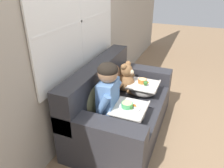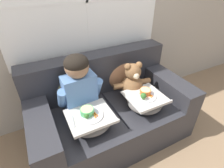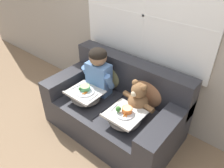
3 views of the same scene
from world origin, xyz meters
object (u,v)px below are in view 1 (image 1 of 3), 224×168
Objects in this scene: couch at (118,108)px; teddy_bear at (126,79)px; throw_pillow_behind_child at (93,95)px; child_figure at (108,87)px; throw_pillow_behind_teddy at (113,75)px; lap_tray_child at (129,112)px; lap_tray_teddy at (143,88)px.

teddy_bear is (0.30, 0.01, 0.27)m from couch.
throw_pillow_behind_child is at bearing 162.16° from teddy_bear.
couch is 2.65× the size of child_figure.
couch is at bearing -145.96° from throw_pillow_behind_teddy.
couch is 0.53m from child_figure.
throw_pillow_behind_teddy is at bearing 0.00° from throw_pillow_behind_child.
lap_tray_child is 1.06× the size of lap_tray_teddy.
lap_tray_teddy is at bearing -36.21° from throw_pillow_behind_child.
couch is at bearing -2.73° from child_figure.
teddy_bear is (0.60, -0.00, -0.17)m from child_figure.
child_figure reaches higher than couch.
teddy_bear is at bearing -17.84° from throw_pillow_behind_child.
throw_pillow_behind_child is 0.63m from teddy_bear.
child_figure reaches higher than throw_pillow_behind_child.
couch is 0.42m from lap_tray_teddy.
throw_pillow_behind_teddy is 0.45m from lap_tray_teddy.
child_figure is 0.62m from teddy_bear.
lap_tray_teddy is (0.60, -0.25, -0.26)m from child_figure.
lap_tray_child is (-0.60, -0.25, -0.09)m from teddy_bear.
throw_pillow_behind_teddy is 0.73× the size of child_figure.
lap_tray_teddy is (0.60, -0.44, -0.12)m from throw_pillow_behind_child.
child_figure is 1.55× the size of lap_tray_child.
child_figure is (-0.30, 0.01, 0.44)m from couch.
teddy_bear reaches higher than lap_tray_child.
lap_tray_teddy is at bearing -22.69° from child_figure.
couch reaches higher than teddy_bear.
throw_pillow_behind_teddy is (0.30, 0.20, 0.30)m from couch.
couch is 0.40m from teddy_bear.
couch is 3.72× the size of teddy_bear.
throw_pillow_behind_child is 0.99× the size of teddy_bear.
couch is 4.10× the size of lap_tray_child.
child_figure is at bearing 89.78° from lap_tray_child.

